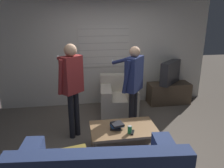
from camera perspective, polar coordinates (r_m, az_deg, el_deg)
The scene contains 11 objects.
ground_plane at distance 4.03m, azimuth 2.71°, elevation -15.63°, with size 16.00×16.00×0.00m, color #665B51.
wall_back at distance 5.44m, azimuth -1.58°, elevation 7.87°, with size 5.20×0.08×2.55m.
armchair_beige at distance 5.07m, azimuth 1.65°, elevation -3.92°, with size 0.91×0.98×0.86m.
coffee_table at distance 3.64m, azimuth 3.02°, elevation -11.87°, with size 1.07×0.66×0.46m.
tv_stand at distance 5.84m, azimuth 14.55°, elevation -2.31°, with size 1.06×0.44×0.54m.
tv at distance 5.68m, azimuth 14.95°, elevation 2.94°, with size 0.71×0.70×0.57m.
person_left_standing at distance 3.90m, azimuth -10.53°, elevation 1.02°, with size 0.49×0.83×1.75m.
person_right_standing at distance 4.06m, azimuth 5.59°, elevation 1.20°, with size 0.55×0.81×1.68m.
book_stack at distance 3.57m, azimuth 1.22°, elevation -10.81°, with size 0.24×0.22×0.10m.
soda_can at distance 3.45m, azimuth 4.66°, elevation -11.79°, with size 0.07×0.07×0.13m.
spare_remote at distance 3.48m, azimuth 5.41°, elevation -12.47°, with size 0.09×0.14×0.02m.
Camera 1 is at (-0.73, -3.28, 2.21)m, focal length 35.00 mm.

